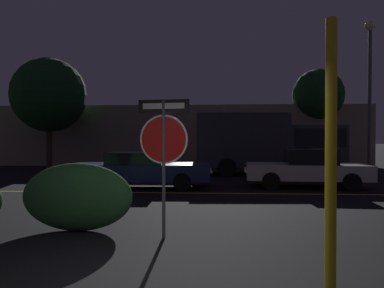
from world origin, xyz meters
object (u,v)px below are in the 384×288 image
object	(u,v)px
stop_sign	(164,140)
yellow_pole_right	(331,166)
hedge_bush_2	(77,197)
street_lamp	(370,73)
tree_1	(49,95)
passing_car_3	(307,168)
tree_0	(318,95)
delivery_truck	(269,142)
passing_car_2	(140,169)

from	to	relation	value
stop_sign	yellow_pole_right	xyz separation A→B (m)	(2.03, -2.66, -0.25)
yellow_pole_right	hedge_bush_2	distance (m)	4.89
street_lamp	tree_1	distance (m)	17.10
yellow_pole_right	hedge_bush_2	world-z (taller)	yellow_pole_right
passing_car_3	street_lamp	world-z (taller)	street_lamp
passing_car_3	street_lamp	distance (m)	7.35
tree_1	stop_sign	bearing A→B (deg)	-59.24
hedge_bush_2	tree_0	world-z (taller)	tree_0
stop_sign	tree_1	distance (m)	17.19
stop_sign	hedge_bush_2	distance (m)	2.04
yellow_pole_right	street_lamp	size ratio (longest dim) A/B	0.40
delivery_truck	tree_0	xyz separation A→B (m)	(3.75, 5.20, 2.85)
hedge_bush_2	passing_car_3	distance (m)	8.86
yellow_pole_right	passing_car_2	xyz separation A→B (m)	(-3.81, 9.33, -0.80)
passing_car_2	delivery_truck	size ratio (longest dim) A/B	0.71
hedge_bush_2	tree_0	bearing A→B (deg)	61.91
passing_car_2	hedge_bush_2	bearing A→B (deg)	-1.79
street_lamp	passing_car_3	bearing A→B (deg)	-131.10
yellow_pole_right	passing_car_3	bearing A→B (deg)	77.72
passing_car_3	yellow_pole_right	bearing A→B (deg)	171.35
yellow_pole_right	stop_sign	bearing A→B (deg)	127.36
delivery_truck	tree_1	xyz separation A→B (m)	(-12.17, 2.70, 2.67)
hedge_bush_2	tree_1	xyz separation A→B (m)	(-7.01, 14.21, 3.61)
passing_car_3	hedge_bush_2	bearing A→B (deg)	142.43
yellow_pole_right	passing_car_3	distance (m)	9.99
yellow_pole_right	passing_car_3	size ratio (longest dim) A/B	0.67
passing_car_2	tree_1	distance (m)	11.13
passing_car_3	stop_sign	bearing A→B (deg)	153.22
passing_car_3	tree_0	xyz separation A→B (m)	(3.08, 10.04, 3.74)
yellow_pole_right	tree_0	size ratio (longest dim) A/B	0.48
delivery_truck	street_lamp	world-z (taller)	street_lamp
stop_sign	tree_0	xyz separation A→B (m)	(7.23, 17.11, 2.72)
passing_car_3	delivery_truck	distance (m)	4.97
stop_sign	street_lamp	bearing A→B (deg)	62.58
yellow_pole_right	delivery_truck	bearing A→B (deg)	84.33
hedge_bush_2	yellow_pole_right	bearing A→B (deg)	-39.55
passing_car_3	street_lamp	xyz separation A→B (m)	(3.99, 4.57, 4.14)
yellow_pole_right	passing_car_3	world-z (taller)	yellow_pole_right
hedge_bush_2	tree_1	bearing A→B (deg)	116.28
passing_car_2	street_lamp	size ratio (longest dim) A/B	0.69
passing_car_3	tree_1	xyz separation A→B (m)	(-12.85, 7.54, 3.57)
yellow_pole_right	tree_1	world-z (taller)	tree_1
yellow_pole_right	tree_1	distance (m)	20.52
hedge_bush_2	stop_sign	bearing A→B (deg)	-13.60
yellow_pole_right	delivery_truck	xyz separation A→B (m)	(1.45, 14.57, 0.12)
hedge_bush_2	passing_car_3	bearing A→B (deg)	48.80
hedge_bush_2	street_lamp	bearing A→B (deg)	48.84
stop_sign	delivery_truck	size ratio (longest dim) A/B	0.34
yellow_pole_right	street_lamp	distance (m)	15.91
yellow_pole_right	tree_1	size ratio (longest dim) A/B	0.46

